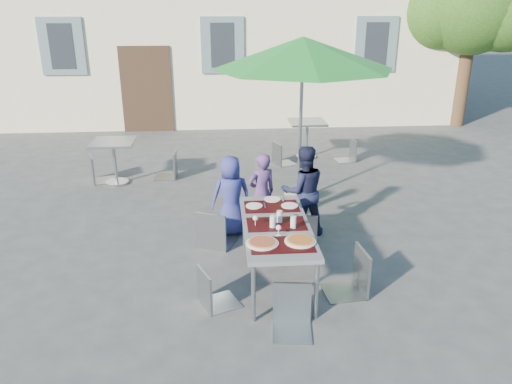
{
  "coord_description": "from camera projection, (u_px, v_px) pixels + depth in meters",
  "views": [
    {
      "loc": [
        -0.16,
        -5.76,
        3.27
      ],
      "look_at": [
        0.33,
        0.57,
        0.83
      ],
      "focal_mm": 35.0,
      "sensor_mm": 36.0,
      "label": 1
    }
  ],
  "objects": [
    {
      "name": "place_settings",
      "position": [
        272.0,
        203.0,
        6.59
      ],
      "size": [
        0.72,
        0.46,
        0.01
      ],
      "color": "white",
      "rests_on": "dining_table"
    },
    {
      "name": "cafe_table_0",
      "position": [
        114.0,
        153.0,
        9.31
      ],
      "size": [
        0.78,
        0.78,
        0.83
      ],
      "color": "#B1B3B9",
      "rests_on": "ground"
    },
    {
      "name": "child_0",
      "position": [
        231.0,
        196.0,
        7.3
      ],
      "size": [
        0.63,
        0.46,
        1.2
      ],
      "primitive_type": "imported",
      "rotation": [
        0.0,
        0.0,
        3.29
      ],
      "color": "navy",
      "rests_on": "ground"
    },
    {
      "name": "bg_chair_l_0",
      "position": [
        96.0,
        152.0,
        9.43
      ],
      "size": [
        0.56,
        0.56,
        0.99
      ],
      "color": "gray",
      "rests_on": "ground"
    },
    {
      "name": "chair_3",
      "position": [
        212.0,
        266.0,
        5.53
      ],
      "size": [
        0.52,
        0.52,
        0.89
      ],
      "color": "gray",
      "rests_on": "ground"
    },
    {
      "name": "chair_2",
      "position": [
        302.0,
        208.0,
        6.85
      ],
      "size": [
        0.54,
        0.54,
        1.03
      ],
      "color": "gray",
      "rests_on": "ground"
    },
    {
      "name": "pizza_near_right",
      "position": [
        300.0,
        241.0,
        5.55
      ],
      "size": [
        0.36,
        0.36,
        0.03
      ],
      "color": "white",
      "rests_on": "dining_table"
    },
    {
      "name": "chair_5",
      "position": [
        293.0,
        283.0,
        5.15
      ],
      "size": [
        0.45,
        0.46,
        0.92
      ],
      "color": "gray",
      "rests_on": "ground"
    },
    {
      "name": "glassware",
      "position": [
        279.0,
        221.0,
        5.91
      ],
      "size": [
        0.51,
        0.43,
        0.15
      ],
      "color": "silver",
      "rests_on": "dining_table"
    },
    {
      "name": "bg_chair_r_0",
      "position": [
        169.0,
        149.0,
        9.66
      ],
      "size": [
        0.45,
        0.45,
        0.97
      ],
      "color": "gray",
      "rests_on": "ground"
    },
    {
      "name": "chair_1",
      "position": [
        266.0,
        208.0,
        7.0
      ],
      "size": [
        0.45,
        0.46,
        0.93
      ],
      "color": "gray",
      "rests_on": "ground"
    },
    {
      "name": "ground",
      "position": [
        234.0,
        267.0,
        6.55
      ],
      "size": [
        90.0,
        90.0,
        0.0
      ],
      "primitive_type": "plane",
      "color": "#3F3F41",
      "rests_on": "ground"
    },
    {
      "name": "bg_chair_l_1",
      "position": [
        281.0,
        140.0,
        10.45
      ],
      "size": [
        0.52,
        0.52,
        0.9
      ],
      "color": "gray",
      "rests_on": "ground"
    },
    {
      "name": "cafe_table_1",
      "position": [
        307.0,
        132.0,
        10.89
      ],
      "size": [
        0.77,
        0.77,
        0.82
      ],
      "color": "#B1B3B9",
      "rests_on": "ground"
    },
    {
      "name": "tree",
      "position": [
        475.0,
        1.0,
        12.86
      ],
      "size": [
        3.6,
        3.0,
        4.7
      ],
      "color": "#4D3521",
      "rests_on": "ground"
    },
    {
      "name": "pizza_near_left",
      "position": [
        262.0,
        242.0,
        5.51
      ],
      "size": [
        0.37,
        0.37,
        0.03
      ],
      "color": "white",
      "rests_on": "dining_table"
    },
    {
      "name": "chair_0",
      "position": [
        213.0,
        207.0,
        6.87
      ],
      "size": [
        0.61,
        0.61,
        1.03
      ],
      "color": "gray",
      "rests_on": "ground"
    },
    {
      "name": "child_1",
      "position": [
        262.0,
        193.0,
        7.37
      ],
      "size": [
        0.52,
        0.44,
        1.22
      ],
      "primitive_type": "imported",
      "rotation": [
        0.0,
        0.0,
        3.52
      ],
      "color": "#54366F",
      "rests_on": "ground"
    },
    {
      "name": "chair_4",
      "position": [
        355.0,
        246.0,
        5.77
      ],
      "size": [
        0.51,
        0.5,
        1.04
      ],
      "color": "gray",
      "rests_on": "ground"
    },
    {
      "name": "patio_umbrella",
      "position": [
        303.0,
        54.0,
        7.86
      ],
      "size": [
        2.96,
        2.96,
        2.75
      ],
      "color": "#B1B3B9",
      "rests_on": "ground"
    },
    {
      "name": "child_2",
      "position": [
        303.0,
        191.0,
        7.26
      ],
      "size": [
        0.7,
        0.45,
        1.35
      ],
      "primitive_type": "imported",
      "rotation": [
        0.0,
        0.0,
        3.26
      ],
      "color": "#191C38",
      "rests_on": "ground"
    },
    {
      "name": "bg_chair_r_1",
      "position": [
        350.0,
        138.0,
        10.71
      ],
      "size": [
        0.43,
        0.43,
        0.87
      ],
      "color": "gray",
      "rests_on": "ground"
    },
    {
      "name": "dining_table",
      "position": [
        276.0,
        228.0,
        6.02
      ],
      "size": [
        0.8,
        1.85,
        0.76
      ],
      "color": "#4E4D53",
      "rests_on": "ground"
    }
  ]
}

